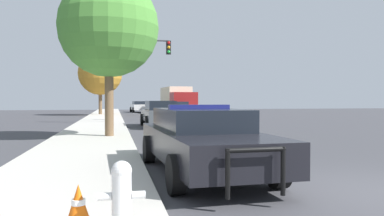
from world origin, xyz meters
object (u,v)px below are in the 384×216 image
(tree_sidewalk_far, at_px, (100,73))
(car_background_oncoming, at_px, (179,108))
(fire_hydrant, at_px, (122,193))
(car_background_distant, at_px, (139,106))
(car_background_midblock, at_px, (160,113))
(box_truck, at_px, (177,99))
(traffic_light, at_px, (135,62))
(tree_sidewalk_near, at_px, (109,28))
(traffic_cone, at_px, (78,204))
(police_car, at_px, (202,138))

(tree_sidewalk_far, bearing_deg, car_background_oncoming, -21.36)
(fire_hydrant, xyz_separation_m, car_background_distant, (3.02, 42.95, 0.21))
(car_background_distant, height_order, car_background_midblock, car_background_midblock)
(car_background_distant, bearing_deg, box_truck, -66.17)
(traffic_light, bearing_deg, tree_sidewalk_far, 101.25)
(traffic_light, height_order, car_background_midblock, traffic_light)
(tree_sidewalk_near, distance_m, traffic_cone, 11.39)
(police_car, bearing_deg, traffic_light, -90.93)
(box_truck, relative_size, traffic_cone, 16.98)
(tree_sidewalk_near, bearing_deg, fire_hydrant, -88.62)
(box_truck, distance_m, traffic_cone, 36.57)
(car_background_midblock, distance_m, box_truck, 19.41)
(police_car, bearing_deg, tree_sidewalk_far, -86.64)
(car_background_oncoming, bearing_deg, traffic_light, 64.49)
(car_background_midblock, xyz_separation_m, box_truck, (4.21, 18.93, 0.84))
(police_car, xyz_separation_m, traffic_light, (-0.47, 17.17, 3.29))
(tree_sidewalk_far, distance_m, traffic_cone, 34.11)
(police_car, xyz_separation_m, car_background_oncoming, (4.32, 27.69, 0.01))
(car_background_oncoming, distance_m, traffic_cone, 31.65)
(car_background_oncoming, bearing_deg, fire_hydrant, 78.00)
(police_car, height_order, car_background_distant, police_car)
(fire_hydrant, xyz_separation_m, tree_sidewalk_near, (-0.26, 10.92, 3.85))
(fire_hydrant, bearing_deg, police_car, 63.89)
(car_background_midblock, bearing_deg, traffic_light, 108.08)
(tree_sidewalk_near, bearing_deg, car_background_distant, 84.14)
(traffic_cone, bearing_deg, car_background_distant, 85.31)
(car_background_distant, bearing_deg, traffic_light, -98.87)
(car_background_oncoming, relative_size, car_background_midblock, 0.99)
(police_car, relative_size, traffic_cone, 11.90)
(car_background_midblock, distance_m, tree_sidewalk_far, 17.75)
(fire_hydrant, height_order, tree_sidewalk_near, tree_sidewalk_near)
(traffic_light, bearing_deg, police_car, -88.43)
(police_car, xyz_separation_m, tree_sidewalk_near, (-2.00, 7.38, 3.65))
(car_background_distant, relative_size, tree_sidewalk_far, 0.68)
(box_truck, bearing_deg, traffic_light, 67.63)
(car_background_distant, xyz_separation_m, box_truck, (3.67, -6.85, 0.88))
(tree_sidewalk_far, bearing_deg, car_background_midblock, -77.10)
(car_background_distant, bearing_deg, car_background_midblock, -95.55)
(traffic_light, bearing_deg, tree_sidewalk_near, -98.88)
(box_truck, bearing_deg, fire_hydrant, 76.55)
(tree_sidewalk_near, relative_size, traffic_cone, 13.68)
(car_background_distant, distance_m, traffic_cone, 42.83)
(police_car, distance_m, car_background_distant, 39.43)
(traffic_light, xyz_separation_m, traffic_cone, (-1.75, -20.44, -3.67))
(car_background_oncoming, bearing_deg, tree_sidewalk_near, 71.69)
(car_background_distant, xyz_separation_m, car_background_midblock, (-0.54, -25.78, 0.05))
(police_car, height_order, box_truck, box_truck)
(police_car, relative_size, fire_hydrant, 7.22)
(traffic_cone, bearing_deg, traffic_light, 85.11)
(car_background_distant, distance_m, car_background_oncoming, 12.11)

